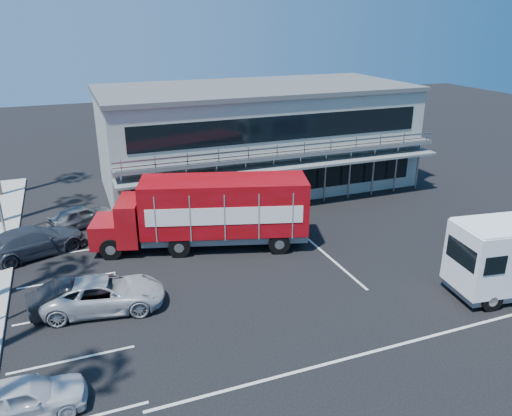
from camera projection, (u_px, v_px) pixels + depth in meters
name	position (u px, v px, depth m)	size (l,w,h in m)	color
ground	(309.00, 278.00, 24.24)	(120.00, 120.00, 0.00)	black
building	(256.00, 136.00, 36.96)	(22.40, 12.00, 7.30)	gray
red_truck	(210.00, 210.00, 26.87)	(11.74, 5.81, 3.86)	maroon
parked_car_a	(22.00, 398.00, 15.66)	(1.57, 3.89, 1.33)	silver
parked_car_b	(77.00, 295.00, 21.48)	(1.41, 4.04, 1.33)	black
parked_car_c	(104.00, 294.00, 21.48)	(2.37, 5.15, 1.43)	#B8B8BA
parked_car_d	(33.00, 241.00, 26.37)	(2.17, 5.34, 1.55)	#2D323C
parked_car_e	(81.00, 216.00, 30.06)	(1.56, 3.87, 1.32)	slate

